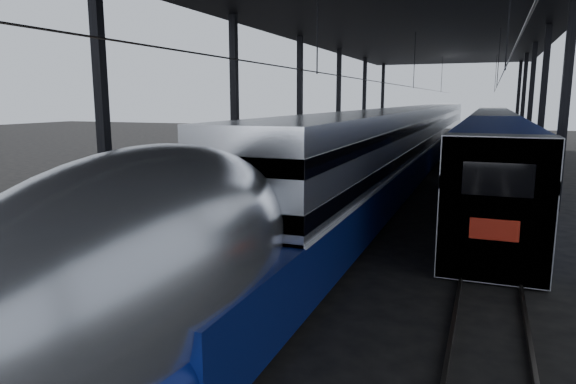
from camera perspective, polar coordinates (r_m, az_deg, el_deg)
The scene contains 7 objects.
ground at distance 12.47m, azimuth -13.50°, elevation -12.33°, with size 160.00×160.00×0.00m, color black.
platform at distance 31.40m, azimuth 2.11°, elevation 2.50°, with size 6.00×80.00×1.00m, color #4C4C4F.
yellow_strip at distance 30.54m, azimuth 7.09°, elevation 3.17°, with size 0.30×80.00×0.01m, color gold.
rails at distance 29.83m, azimuth 16.78°, elevation 0.85°, with size 6.52×80.00×0.16m.
canopy at distance 30.10m, azimuth 12.51°, elevation 18.40°, with size 18.00×75.00×9.47m.
tgv_train at distance 34.22m, azimuth 13.37°, elevation 5.35°, with size 2.94×65.20×4.21m.
second_train at distance 40.90m, azimuth 21.75°, elevation 5.62°, with size 2.79×56.05×3.84m.
Camera 1 is at (6.71, -9.39, 4.73)m, focal length 32.00 mm.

